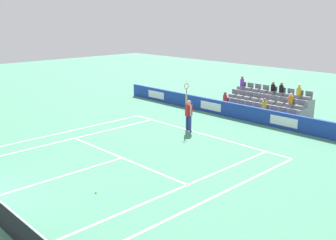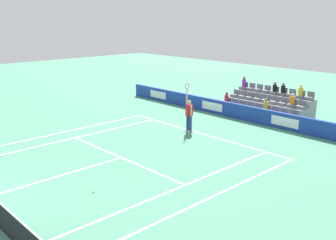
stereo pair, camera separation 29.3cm
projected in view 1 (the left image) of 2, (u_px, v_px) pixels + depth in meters
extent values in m
cube|color=white|center=(201.00, 133.00, 21.56)|extent=(10.97, 0.10, 0.01)
cube|color=white|center=(122.00, 158.00, 17.88)|extent=(8.23, 0.10, 0.01)
cube|color=white|center=(59.00, 177.00, 15.73)|extent=(0.10, 6.40, 0.01)
cube|color=white|center=(67.00, 140.00, 20.43)|extent=(0.10, 11.89, 0.01)
cube|color=white|center=(179.00, 188.00, 14.71)|extent=(0.10, 11.89, 0.01)
cube|color=white|center=(54.00, 134.00, 21.38)|extent=(0.10, 11.89, 0.01)
cube|color=white|center=(207.00, 200.00, 13.76)|extent=(0.10, 11.89, 0.01)
cube|color=white|center=(200.00, 134.00, 21.49)|extent=(0.10, 0.20, 0.01)
cube|color=#193899|center=(245.00, 113.00, 24.19)|extent=(21.61, 0.20, 0.94)
cube|color=white|center=(284.00, 121.00, 22.24)|extent=(1.73, 0.01, 0.53)
cube|color=white|center=(211.00, 106.00, 25.99)|extent=(1.73, 0.01, 0.53)
cube|color=white|center=(156.00, 95.00, 29.75)|extent=(1.73, 0.01, 0.53)
cylinder|color=navy|center=(190.00, 124.00, 21.81)|extent=(0.16, 0.16, 0.90)
cylinder|color=navy|center=(187.00, 123.00, 21.99)|extent=(0.16, 0.16, 0.90)
cube|color=white|center=(190.00, 131.00, 21.91)|extent=(0.15, 0.27, 0.08)
cube|color=white|center=(187.00, 130.00, 22.10)|extent=(0.15, 0.27, 0.08)
cube|color=red|center=(189.00, 110.00, 21.71)|extent=(0.26, 0.38, 0.60)
sphere|color=#D3A884|center=(189.00, 102.00, 21.59)|extent=(0.24, 0.24, 0.24)
cylinder|color=#D3A884|center=(186.00, 99.00, 21.72)|extent=(0.09, 0.09, 0.62)
cylinder|color=#D3A884|center=(191.00, 111.00, 21.50)|extent=(0.09, 0.09, 0.56)
cylinder|color=black|center=(186.00, 91.00, 21.60)|extent=(0.04, 0.04, 0.28)
torus|color=red|center=(186.00, 86.00, 21.53)|extent=(0.06, 0.31, 0.31)
sphere|color=#D1E533|center=(187.00, 81.00, 21.45)|extent=(0.07, 0.07, 0.07)
cube|color=gray|center=(255.00, 114.00, 24.98)|extent=(5.58, 0.95, 0.42)
cube|color=slate|center=(291.00, 116.00, 23.17)|extent=(0.48, 0.44, 0.20)
cube|color=slate|center=(293.00, 112.00, 23.24)|extent=(0.48, 0.04, 0.30)
cube|color=slate|center=(281.00, 114.00, 23.60)|extent=(0.48, 0.44, 0.20)
cube|color=slate|center=(283.00, 110.00, 23.67)|extent=(0.48, 0.04, 0.30)
cube|color=slate|center=(272.00, 113.00, 24.04)|extent=(0.48, 0.44, 0.20)
cube|color=slate|center=(274.00, 108.00, 24.10)|extent=(0.48, 0.04, 0.30)
cube|color=slate|center=(264.00, 111.00, 24.47)|extent=(0.48, 0.44, 0.20)
cube|color=slate|center=(266.00, 107.00, 24.54)|extent=(0.48, 0.04, 0.30)
cube|color=slate|center=(255.00, 109.00, 24.90)|extent=(0.48, 0.44, 0.20)
cube|color=slate|center=(257.00, 105.00, 24.97)|extent=(0.48, 0.04, 0.30)
cube|color=slate|center=(247.00, 108.00, 25.33)|extent=(0.48, 0.44, 0.20)
cube|color=slate|center=(249.00, 103.00, 25.40)|extent=(0.48, 0.04, 0.30)
cube|color=slate|center=(239.00, 106.00, 25.76)|extent=(0.48, 0.44, 0.20)
cube|color=slate|center=(241.00, 102.00, 25.83)|extent=(0.48, 0.04, 0.30)
cube|color=slate|center=(232.00, 105.00, 26.19)|extent=(0.48, 0.44, 0.20)
cube|color=slate|center=(234.00, 101.00, 26.26)|extent=(0.48, 0.04, 0.30)
cube|color=slate|center=(224.00, 103.00, 26.62)|extent=(0.48, 0.44, 0.20)
cube|color=slate|center=(226.00, 99.00, 26.69)|extent=(0.48, 0.04, 0.30)
cube|color=gray|center=(263.00, 108.00, 25.56)|extent=(5.58, 0.95, 0.84)
cube|color=slate|center=(299.00, 107.00, 23.70)|extent=(0.48, 0.44, 0.20)
cube|color=slate|center=(301.00, 102.00, 23.77)|extent=(0.48, 0.04, 0.30)
cube|color=slate|center=(290.00, 105.00, 24.13)|extent=(0.48, 0.44, 0.20)
cube|color=slate|center=(292.00, 101.00, 24.20)|extent=(0.48, 0.04, 0.30)
cube|color=slate|center=(281.00, 104.00, 24.56)|extent=(0.48, 0.44, 0.20)
cube|color=slate|center=(283.00, 99.00, 24.63)|extent=(0.48, 0.04, 0.30)
cube|color=slate|center=(272.00, 102.00, 25.00)|extent=(0.48, 0.44, 0.20)
cube|color=slate|center=(274.00, 98.00, 25.06)|extent=(0.48, 0.04, 0.30)
cube|color=slate|center=(264.00, 101.00, 25.43)|extent=(0.48, 0.44, 0.20)
cube|color=slate|center=(266.00, 97.00, 25.50)|extent=(0.48, 0.04, 0.30)
cube|color=slate|center=(256.00, 99.00, 25.86)|extent=(0.48, 0.44, 0.20)
cube|color=slate|center=(258.00, 95.00, 25.93)|extent=(0.48, 0.04, 0.30)
cube|color=slate|center=(248.00, 98.00, 26.29)|extent=(0.48, 0.44, 0.20)
cube|color=slate|center=(250.00, 94.00, 26.36)|extent=(0.48, 0.04, 0.30)
cube|color=slate|center=(240.00, 97.00, 26.72)|extent=(0.48, 0.44, 0.20)
cube|color=slate|center=(242.00, 93.00, 26.79)|extent=(0.48, 0.04, 0.30)
cube|color=slate|center=(233.00, 95.00, 27.15)|extent=(0.48, 0.44, 0.20)
cube|color=slate|center=(235.00, 91.00, 27.22)|extent=(0.48, 0.04, 0.30)
cube|color=gray|center=(271.00, 103.00, 26.14)|extent=(5.58, 0.95, 1.26)
cube|color=slate|center=(307.00, 98.00, 24.23)|extent=(0.48, 0.44, 0.20)
cube|color=slate|center=(309.00, 94.00, 24.30)|extent=(0.48, 0.04, 0.30)
cube|color=slate|center=(298.00, 96.00, 24.66)|extent=(0.48, 0.44, 0.20)
cube|color=slate|center=(300.00, 92.00, 24.73)|extent=(0.48, 0.04, 0.30)
cube|color=slate|center=(289.00, 95.00, 25.09)|extent=(0.48, 0.44, 0.20)
cube|color=slate|center=(291.00, 91.00, 25.16)|extent=(0.48, 0.04, 0.30)
cube|color=slate|center=(281.00, 94.00, 25.52)|extent=(0.48, 0.44, 0.20)
cube|color=slate|center=(282.00, 90.00, 25.59)|extent=(0.48, 0.04, 0.30)
cube|color=slate|center=(272.00, 92.00, 25.95)|extent=(0.48, 0.44, 0.20)
cube|color=slate|center=(274.00, 88.00, 26.02)|extent=(0.48, 0.04, 0.30)
cube|color=slate|center=(264.00, 91.00, 26.39)|extent=(0.48, 0.44, 0.20)
cube|color=slate|center=(266.00, 87.00, 26.46)|extent=(0.48, 0.04, 0.30)
cube|color=slate|center=(256.00, 90.00, 26.82)|extent=(0.48, 0.44, 0.20)
cube|color=slate|center=(258.00, 86.00, 26.89)|extent=(0.48, 0.04, 0.30)
cube|color=slate|center=(249.00, 89.00, 27.25)|extent=(0.48, 0.44, 0.20)
cube|color=slate|center=(251.00, 85.00, 27.32)|extent=(0.48, 0.04, 0.30)
cube|color=slate|center=(241.00, 88.00, 27.68)|extent=(0.48, 0.44, 0.20)
cube|color=slate|center=(243.00, 84.00, 27.75)|extent=(0.48, 0.04, 0.30)
cylinder|color=yellow|center=(264.00, 105.00, 24.41)|extent=(0.28, 0.28, 0.52)
sphere|color=#9E7251|center=(265.00, 100.00, 24.31)|extent=(0.20, 0.20, 0.20)
cylinder|color=black|center=(273.00, 88.00, 25.91)|extent=(0.28, 0.28, 0.42)
sphere|color=#9E7251|center=(273.00, 83.00, 25.83)|extent=(0.20, 0.20, 0.20)
cylinder|color=red|center=(225.00, 98.00, 26.57)|extent=(0.28, 0.28, 0.48)
sphere|color=brown|center=(225.00, 93.00, 26.48)|extent=(0.20, 0.20, 0.20)
cylinder|color=black|center=(281.00, 89.00, 25.47)|extent=(0.28, 0.28, 0.44)
sphere|color=#9E7251|center=(282.00, 84.00, 25.39)|extent=(0.20, 0.20, 0.20)
cylinder|color=orange|center=(291.00, 100.00, 24.08)|extent=(0.28, 0.28, 0.47)
sphere|color=beige|center=(291.00, 95.00, 23.99)|extent=(0.20, 0.20, 0.20)
cylinder|color=purple|center=(242.00, 83.00, 27.62)|extent=(0.28, 0.28, 0.52)
sphere|color=#9E7251|center=(242.00, 78.00, 27.53)|extent=(0.20, 0.20, 0.20)
cylinder|color=yellow|center=(299.00, 91.00, 24.61)|extent=(0.28, 0.28, 0.49)
sphere|color=beige|center=(299.00, 86.00, 24.52)|extent=(0.20, 0.20, 0.20)
sphere|color=#D1E533|center=(96.00, 192.00, 14.33)|extent=(0.07, 0.07, 0.07)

